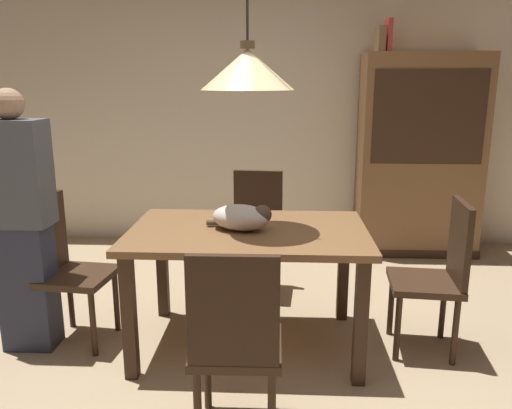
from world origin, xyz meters
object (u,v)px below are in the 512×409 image
(person_standing, at_px, (21,224))
(pendant_lamp, at_px, (248,69))
(chair_near_front, at_px, (235,339))
(book_brown_thick, at_px, (380,39))
(dining_table, at_px, (248,245))
(book_red_tall, at_px, (388,36))
(chair_far_back, at_px, (256,226))
(chair_right_side, at_px, (439,271))
(hutch_bookcase, at_px, (419,160))
(cat_sleeping, at_px, (242,217))
(chair_left_side, at_px, (65,263))

(person_standing, bearing_deg, pendant_lamp, 3.18)
(chair_near_front, distance_m, book_brown_thick, 3.28)
(dining_table, distance_m, book_red_tall, 2.56)
(chair_far_back, height_order, pendant_lamp, pendant_lamp)
(chair_right_side, bearing_deg, chair_near_front, -142.30)
(chair_near_front, height_order, chair_right_side, same)
(chair_near_front, xyz_separation_m, hutch_bookcase, (1.47, 2.75, 0.38))
(dining_table, distance_m, cat_sleeping, 0.18)
(cat_sleeping, bearing_deg, chair_near_front, -87.85)
(cat_sleeping, distance_m, book_brown_thick, 2.46)
(book_red_tall, relative_size, person_standing, 0.18)
(chair_left_side, bearing_deg, pendant_lamp, -0.44)
(hutch_bookcase, bearing_deg, chair_far_back, -145.94)
(chair_left_side, relative_size, hutch_bookcase, 0.50)
(book_brown_thick, bearing_deg, pendant_lamp, -119.38)
(hutch_bookcase, xyz_separation_m, book_brown_thick, (-0.42, 0.00, 1.07))
(chair_right_side, distance_m, cat_sleeping, 1.20)
(hutch_bookcase, height_order, person_standing, hutch_bookcase)
(dining_table, xyz_separation_m, chair_far_back, (0.01, 0.88, -0.14))
(dining_table, distance_m, chair_left_side, 1.14)
(dining_table, bearing_deg, person_standing, -176.82)
(chair_far_back, distance_m, book_red_tall, 2.10)
(book_red_tall, bearing_deg, chair_far_back, -138.32)
(book_brown_thick, xyz_separation_m, person_standing, (-2.38, -1.94, -1.18))
(dining_table, xyz_separation_m, book_brown_thick, (1.05, 1.87, 1.31))
(chair_right_side, distance_m, book_red_tall, 2.39)
(chair_far_back, distance_m, chair_right_side, 1.43)
(chair_right_side, xyz_separation_m, book_red_tall, (-0.01, 1.88, 1.48))
(pendant_lamp, bearing_deg, cat_sleeping, -144.83)
(book_red_tall, xyz_separation_m, person_standing, (-2.45, -1.94, -1.21))
(chair_near_front, xyz_separation_m, chair_right_side, (1.13, 0.87, 0.00))
(hutch_bookcase, distance_m, person_standing, 3.41)
(hutch_bookcase, xyz_separation_m, book_red_tall, (-0.35, 0.00, 1.10))
(chair_left_side, xyz_separation_m, book_red_tall, (2.25, 1.86, 1.48))
(pendant_lamp, relative_size, book_brown_thick, 5.42)
(chair_left_side, distance_m, chair_right_side, 2.26)
(book_red_tall, bearing_deg, chair_left_side, -140.38)
(chair_left_side, height_order, book_red_tall, book_red_tall)
(chair_left_side, bearing_deg, hutch_bookcase, 35.59)
(chair_left_side, distance_m, pendant_lamp, 1.61)
(chair_right_side, distance_m, pendant_lamp, 1.61)
(chair_left_side, bearing_deg, chair_right_side, -0.40)
(cat_sleeping, xyz_separation_m, book_brown_thick, (1.08, 1.89, 1.13))
(dining_table, xyz_separation_m, chair_right_side, (1.13, -0.01, -0.14))
(chair_left_side, relative_size, chair_right_side, 1.00)
(chair_near_front, bearing_deg, cat_sleeping, 92.15)
(dining_table, height_order, hutch_bookcase, hutch_bookcase)
(chair_right_side, height_order, pendant_lamp, pendant_lamp)
(hutch_bookcase, bearing_deg, chair_near_front, -118.16)
(book_red_tall, bearing_deg, book_brown_thick, 180.00)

